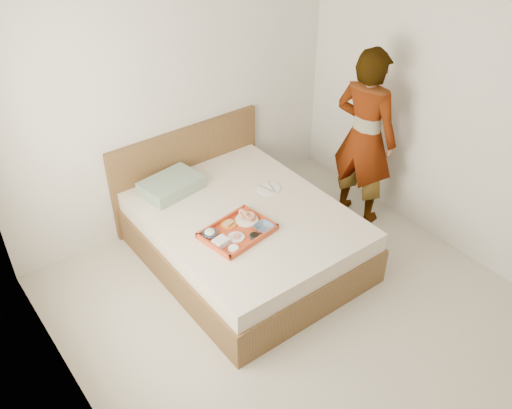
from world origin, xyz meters
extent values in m
cube|color=beige|center=(0.00, 0.00, 0.00)|extent=(3.50, 4.00, 0.01)
cube|color=silver|center=(0.00, 2.00, 1.30)|extent=(3.50, 0.01, 2.60)
cube|color=silver|center=(-1.75, 0.00, 1.30)|extent=(0.01, 4.00, 2.60)
cube|color=silver|center=(1.75, 0.00, 1.30)|extent=(0.01, 4.00, 2.60)
cube|color=brown|center=(0.06, 1.00, 0.27)|extent=(1.65, 2.00, 0.53)
cube|color=brown|center=(0.06, 1.97, 0.47)|extent=(1.65, 0.06, 0.95)
cube|color=gray|center=(-0.29, 1.68, 0.59)|extent=(0.58, 0.44, 0.13)
cube|color=#C9451E|center=(-0.17, 0.79, 0.56)|extent=(0.63, 0.50, 0.05)
cylinder|color=white|center=(-0.01, 0.88, 0.55)|extent=(0.23, 0.23, 0.01)
imported|color=#17284E|center=(0.03, 0.69, 0.57)|extent=(0.18, 0.18, 0.04)
cylinder|color=black|center=(-0.10, 0.65, 0.56)|extent=(0.10, 0.10, 0.03)
cylinder|color=white|center=(-0.22, 0.74, 0.55)|extent=(0.16, 0.16, 0.01)
cylinder|color=orange|center=(-0.17, 0.92, 0.55)|extent=(0.16, 0.16, 0.01)
imported|color=#17284E|center=(-0.38, 0.89, 0.57)|extent=(0.14, 0.14, 0.04)
cube|color=silver|center=(-0.37, 0.74, 0.57)|extent=(0.13, 0.12, 0.05)
cylinder|color=white|center=(-0.33, 0.62, 0.56)|extent=(0.10, 0.10, 0.03)
cylinder|color=white|center=(0.46, 1.16, 0.54)|extent=(0.24, 0.24, 0.01)
imported|color=white|center=(1.39, 0.88, 0.89)|extent=(0.55, 0.72, 1.78)
camera|label=1|loc=(-2.23, -2.19, 3.44)|focal=38.83mm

